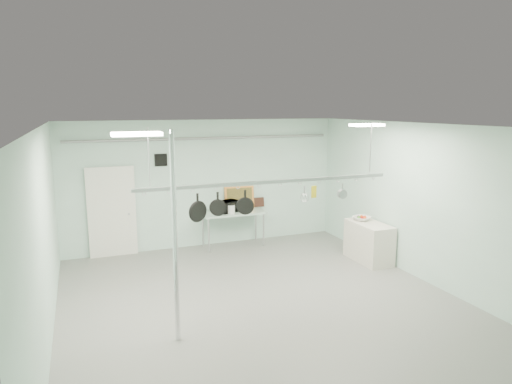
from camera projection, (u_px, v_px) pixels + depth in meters
name	position (u px, v px, depth m)	size (l,w,h in m)	color
floor	(265.00, 306.00, 8.16)	(8.00, 8.00, 0.00)	gray
ceiling	(266.00, 127.00, 7.57)	(7.00, 8.00, 0.02)	silver
back_wall	(205.00, 184.00, 11.52)	(7.00, 0.02, 3.20)	silver
right_wall	(427.00, 204.00, 9.11)	(0.02, 8.00, 3.20)	silver
door	(112.00, 213.00, 10.75)	(1.10, 0.10, 2.20)	silver
wall_vent	(161.00, 160.00, 10.99)	(0.30, 0.04, 0.30)	black
conduit_pipe	(205.00, 138.00, 11.22)	(0.07, 0.07, 6.60)	gray
chrome_pole	(175.00, 239.00, 6.71)	(0.08, 0.08, 3.20)	silver
prep_table	(233.00, 215.00, 11.52)	(1.60, 0.70, 0.91)	#A4C1B3
side_cabinet	(369.00, 242.00, 10.48)	(0.60, 1.20, 0.90)	beige
pot_rack	(270.00, 180.00, 8.09)	(4.80, 0.06, 1.00)	#B7B7BC
light_panel_left	(137.00, 134.00, 6.06)	(0.65, 0.30, 0.05)	white
light_panel_right	(367.00, 125.00, 8.98)	(0.65, 0.30, 0.05)	white
microwave	(228.00, 206.00, 11.45)	(0.52, 0.35, 0.29)	black
coffee_canister	(231.00, 209.00, 11.27)	(0.19, 0.19, 0.23)	silver
painting_large	(239.00, 198.00, 11.82)	(0.78, 0.05, 0.58)	orange
painting_small	(258.00, 202.00, 12.04)	(0.30, 0.04, 0.25)	black
fruit_bowl	(362.00, 218.00, 10.64)	(0.40, 0.40, 0.10)	silver
skillet_left	(198.00, 208.00, 7.69)	(0.36, 0.06, 0.49)	black
skillet_mid	(218.00, 204.00, 7.81)	(0.29, 0.06, 0.40)	black
skillet_right	(245.00, 202.00, 7.99)	(0.31, 0.06, 0.42)	black
whisk	(305.00, 194.00, 8.40)	(0.16, 0.16, 0.29)	silver
grater	(314.00, 192.00, 8.46)	(0.10, 0.02, 0.25)	gold
saucepan	(342.00, 191.00, 8.68)	(0.17, 0.10, 0.30)	silver
fruit_cluster	(362.00, 217.00, 10.63)	(0.24, 0.24, 0.09)	#B31013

